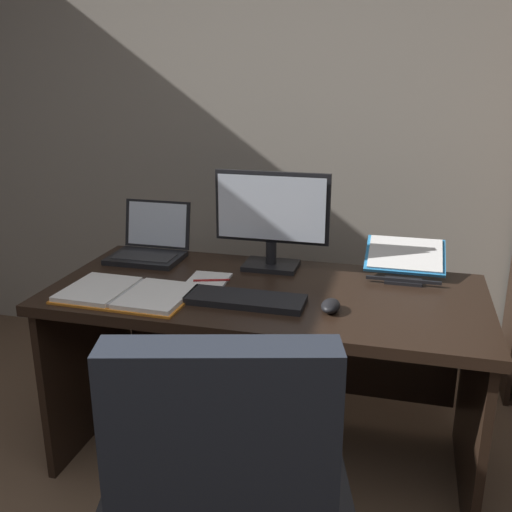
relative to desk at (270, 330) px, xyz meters
The scene contains 10 objects.
wall_back 1.24m from the desk, 82.60° to the left, with size 5.66×0.12×2.65m, color #A89E8E.
desk is the anchor object (origin of this frame).
monitor 0.44m from the desk, 102.72° to the left, with size 0.47×0.16×0.40m.
laptop 0.66m from the desk, 163.40° to the left, with size 0.30×0.27×0.23m.
keyboard 0.31m from the desk, 99.96° to the right, with size 0.42×0.15×0.02m, color black.
computer_mouse 0.41m from the desk, 40.52° to the right, with size 0.06×0.10×0.04m, color black.
reading_stand_with_book 0.61m from the desk, 25.74° to the left, with size 0.31×0.28×0.12m.
open_binder 0.58m from the desk, 149.89° to the right, with size 0.48×0.31×0.02m.
notepad 0.32m from the desk, 163.41° to the right, with size 0.15×0.21×0.01m, color white.
pen 0.31m from the desk, 161.97° to the right, with size 0.01×0.01×0.14m, color maroon.
Camera 1 is at (0.35, -0.63, 1.52)m, focal length 40.81 mm.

